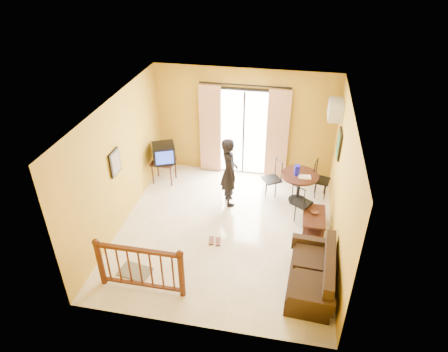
% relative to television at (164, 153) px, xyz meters
% --- Properties ---
extents(ground, '(5.00, 5.00, 0.00)m').
position_rel_television_xyz_m(ground, '(1.87, -1.64, -0.81)').
color(ground, beige).
rests_on(ground, ground).
extents(room_shell, '(5.00, 5.00, 5.00)m').
position_rel_television_xyz_m(room_shell, '(1.87, -1.64, 0.89)').
color(room_shell, white).
rests_on(room_shell, ground).
extents(balcony_door, '(2.25, 0.14, 2.46)m').
position_rel_television_xyz_m(balcony_door, '(1.87, 0.79, 0.37)').
color(balcony_door, black).
rests_on(balcony_door, ground).
extents(tv_table, '(0.57, 0.48, 0.57)m').
position_rel_television_xyz_m(tv_table, '(-0.03, 0.00, -0.32)').
color(tv_table, black).
rests_on(tv_table, ground).
extents(television, '(0.68, 0.65, 0.48)m').
position_rel_television_xyz_m(television, '(0.00, 0.00, 0.00)').
color(television, black).
rests_on(television, tv_table).
extents(picture_left, '(0.05, 0.42, 0.52)m').
position_rel_television_xyz_m(picture_left, '(-0.35, -1.84, 0.74)').
color(picture_left, black).
rests_on(picture_left, room_shell).
extents(dining_table, '(0.87, 0.87, 0.73)m').
position_rel_television_xyz_m(dining_table, '(3.35, -0.22, -0.24)').
color(dining_table, black).
rests_on(dining_table, ground).
extents(water_jug, '(0.13, 0.13, 0.25)m').
position_rel_television_xyz_m(water_jug, '(3.27, -0.25, 0.03)').
color(water_jug, '#1513BB').
rests_on(water_jug, dining_table).
extents(serving_tray, '(0.29, 0.19, 0.02)m').
position_rel_television_xyz_m(serving_tray, '(3.46, -0.32, -0.08)').
color(serving_tray, silver).
rests_on(serving_tray, dining_table).
extents(dining_chairs, '(1.68, 1.53, 0.95)m').
position_rel_television_xyz_m(dining_chairs, '(3.33, -0.33, -0.81)').
color(dining_chairs, black).
rests_on(dining_chairs, ground).
extents(air_conditioner, '(0.31, 0.60, 0.40)m').
position_rel_television_xyz_m(air_conditioner, '(3.96, 0.31, 1.34)').
color(air_conditioner, silver).
rests_on(air_conditioner, room_shell).
extents(botanical_print, '(0.05, 0.50, 0.60)m').
position_rel_television_xyz_m(botanical_print, '(4.08, -0.34, 0.84)').
color(botanical_print, black).
rests_on(botanical_print, room_shell).
extents(coffee_table, '(0.47, 0.84, 0.38)m').
position_rel_television_xyz_m(coffee_table, '(3.72, -1.24, -0.57)').
color(coffee_table, black).
rests_on(coffee_table, ground).
extents(bowl, '(0.19, 0.19, 0.05)m').
position_rel_television_xyz_m(bowl, '(3.72, -1.17, -0.41)').
color(bowl, '#562C1D').
rests_on(bowl, coffee_table).
extents(sofa, '(0.84, 1.67, 0.78)m').
position_rel_television_xyz_m(sofa, '(3.72, -2.94, -0.52)').
color(sofa, black).
rests_on(sofa, ground).
extents(standing_person, '(0.61, 0.72, 1.67)m').
position_rel_television_xyz_m(standing_person, '(1.76, -0.60, 0.02)').
color(standing_person, black).
rests_on(standing_person, ground).
extents(stair_balustrade, '(1.63, 0.13, 1.04)m').
position_rel_television_xyz_m(stair_balustrade, '(0.72, -3.54, -0.25)').
color(stair_balustrade, '#471E0F').
rests_on(stair_balustrade, ground).
extents(doormat, '(0.66, 0.49, 0.02)m').
position_rel_television_xyz_m(doormat, '(0.42, -3.18, -0.80)').
color(doormat, '#5F5A4C').
rests_on(doormat, ground).
extents(sandals, '(0.28, 0.26, 0.03)m').
position_rel_television_xyz_m(sandals, '(1.73, -2.05, -0.80)').
color(sandals, '#562C1D').
rests_on(sandals, ground).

